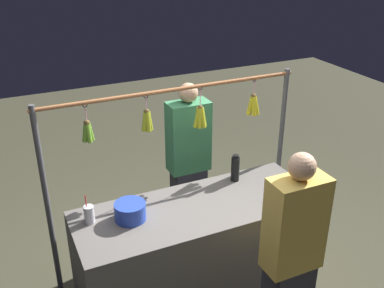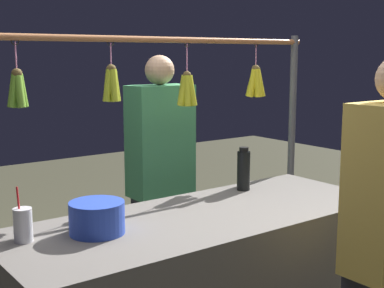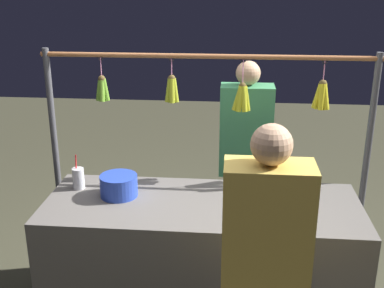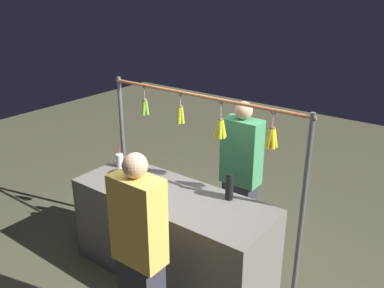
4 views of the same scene
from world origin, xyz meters
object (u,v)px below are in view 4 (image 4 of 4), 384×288
object	(u,v)px
drink_cup	(120,160)
vendor_person	(240,179)
water_bottle	(229,187)
blue_bucket	(134,170)
customer_person	(140,257)

from	to	relation	value
drink_cup	vendor_person	distance (m)	1.27
water_bottle	drink_cup	xyz separation A→B (m)	(1.29, 0.09, -0.05)
blue_bucket	drink_cup	xyz separation A→B (m)	(0.29, -0.09, 0.00)
blue_bucket	vendor_person	distance (m)	1.09
vendor_person	customer_person	distance (m)	1.55
water_bottle	drink_cup	distance (m)	1.29
drink_cup	customer_person	world-z (taller)	customer_person
customer_person	water_bottle	bearing A→B (deg)	-97.49
water_bottle	blue_bucket	world-z (taller)	water_bottle
water_bottle	vendor_person	size ratio (longest dim) A/B	0.15
blue_bucket	drink_cup	world-z (taller)	drink_cup
drink_cup	water_bottle	bearing A→B (deg)	-175.79
blue_bucket	drink_cup	bearing A→B (deg)	-16.66
blue_bucket	customer_person	size ratio (longest dim) A/B	0.14
vendor_person	customer_person	world-z (taller)	same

